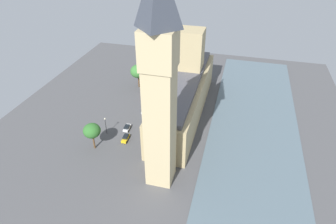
{
  "coord_description": "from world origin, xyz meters",
  "views": [
    {
      "loc": [
        -20.6,
        93.87,
        63.5
      ],
      "look_at": [
        1.0,
        12.33,
        7.95
      ],
      "focal_mm": 31.17,
      "sensor_mm": 36.0,
      "label": 1
    }
  ],
  "objects_px": {
    "car_blue_near_tower": "(147,102)",
    "plane_tree_corner": "(138,71)",
    "double_decker_bus_midblock": "(156,83)",
    "pedestrian_opposite_hall": "(165,100)",
    "parliament_building": "(185,92)",
    "clock_tower": "(159,83)",
    "car_yellow_cab_by_river_gate": "(126,138)",
    "car_white_leading": "(127,128)",
    "car_silver_far_end": "(145,110)",
    "street_lamp_trailing": "(105,123)",
    "plane_tree_under_trees": "(92,131)",
    "street_lamp_kerbside": "(140,79)"
  },
  "relations": [
    {
      "from": "clock_tower",
      "to": "car_white_leading",
      "type": "distance_m",
      "value": 40.55
    },
    {
      "from": "car_silver_far_end",
      "to": "pedestrian_opposite_hall",
      "type": "xyz_separation_m",
      "value": [
        -5.6,
        -9.99,
        -0.2
      ]
    },
    {
      "from": "parliament_building",
      "to": "car_white_leading",
      "type": "height_order",
      "value": "parliament_building"
    },
    {
      "from": "car_white_leading",
      "to": "street_lamp_trailing",
      "type": "bearing_deg",
      "value": -149.94
    },
    {
      "from": "car_silver_far_end",
      "to": "plane_tree_corner",
      "type": "distance_m",
      "value": 22.44
    },
    {
      "from": "double_decker_bus_midblock",
      "to": "plane_tree_corner",
      "type": "xyz_separation_m",
      "value": [
        8.07,
        0.52,
        5.11
      ]
    },
    {
      "from": "car_silver_far_end",
      "to": "plane_tree_under_trees",
      "type": "xyz_separation_m",
      "value": [
        9.18,
        24.98,
        6.26
      ]
    },
    {
      "from": "car_blue_near_tower",
      "to": "plane_tree_corner",
      "type": "relative_size",
      "value": 0.42
    },
    {
      "from": "car_blue_near_tower",
      "to": "pedestrian_opposite_hall",
      "type": "height_order",
      "value": "car_blue_near_tower"
    },
    {
      "from": "car_yellow_cab_by_river_gate",
      "to": "plane_tree_corner",
      "type": "bearing_deg",
      "value": -80.55
    },
    {
      "from": "parliament_building",
      "to": "clock_tower",
      "type": "xyz_separation_m",
      "value": [
        -0.94,
        37.1,
        22.71
      ]
    },
    {
      "from": "pedestrian_opposite_hall",
      "to": "car_white_leading",
      "type": "bearing_deg",
      "value": 158.68
    },
    {
      "from": "car_blue_near_tower",
      "to": "plane_tree_under_trees",
      "type": "bearing_deg",
      "value": 70.01
    },
    {
      "from": "clock_tower",
      "to": "car_blue_near_tower",
      "type": "height_order",
      "value": "clock_tower"
    },
    {
      "from": "clock_tower",
      "to": "double_decker_bus_midblock",
      "type": "height_order",
      "value": "clock_tower"
    },
    {
      "from": "plane_tree_under_trees",
      "to": "street_lamp_trailing",
      "type": "distance_m",
      "value": 8.68
    },
    {
      "from": "parliament_building",
      "to": "plane_tree_corner",
      "type": "xyz_separation_m",
      "value": [
        24.23,
        -14.31,
        -0.87
      ]
    },
    {
      "from": "double_decker_bus_midblock",
      "to": "street_lamp_trailing",
      "type": "xyz_separation_m",
      "value": [
        7.41,
        36.44,
        1.98
      ]
    },
    {
      "from": "double_decker_bus_midblock",
      "to": "car_yellow_cab_by_river_gate",
      "type": "bearing_deg",
      "value": 88.6
    },
    {
      "from": "car_silver_far_end",
      "to": "street_lamp_trailing",
      "type": "distance_m",
      "value": 19.17
    },
    {
      "from": "double_decker_bus_midblock",
      "to": "plane_tree_under_trees",
      "type": "relative_size",
      "value": 1.1
    },
    {
      "from": "parliament_building",
      "to": "double_decker_bus_midblock",
      "type": "bearing_deg",
      "value": -42.55
    },
    {
      "from": "clock_tower",
      "to": "street_lamp_trailing",
      "type": "xyz_separation_m",
      "value": [
        24.51,
        -15.49,
        -26.71
      ]
    },
    {
      "from": "car_silver_far_end",
      "to": "pedestrian_opposite_hall",
      "type": "bearing_deg",
      "value": -121.6
    },
    {
      "from": "car_yellow_cab_by_river_gate",
      "to": "street_lamp_trailing",
      "type": "distance_m",
      "value": 8.86
    },
    {
      "from": "car_blue_near_tower",
      "to": "car_yellow_cab_by_river_gate",
      "type": "bearing_deg",
      "value": 85.38
    },
    {
      "from": "parliament_building",
      "to": "double_decker_bus_midblock",
      "type": "xyz_separation_m",
      "value": [
        16.16,
        -14.83,
        -5.98
      ]
    },
    {
      "from": "double_decker_bus_midblock",
      "to": "pedestrian_opposite_hall",
      "type": "xyz_separation_m",
      "value": [
        -6.85,
        9.75,
        -1.94
      ]
    },
    {
      "from": "clock_tower",
      "to": "car_yellow_cab_by_river_gate",
      "type": "relative_size",
      "value": 13.2
    },
    {
      "from": "double_decker_bus_midblock",
      "to": "pedestrian_opposite_hall",
      "type": "bearing_deg",
      "value": 123.01
    },
    {
      "from": "pedestrian_opposite_hall",
      "to": "plane_tree_corner",
      "type": "height_order",
      "value": "plane_tree_corner"
    },
    {
      "from": "pedestrian_opposite_hall",
      "to": "plane_tree_under_trees",
      "type": "xyz_separation_m",
      "value": [
        14.78,
        34.98,
        6.45
      ]
    },
    {
      "from": "car_yellow_cab_by_river_gate",
      "to": "plane_tree_corner",
      "type": "xyz_separation_m",
      "value": [
        8.51,
        -37.66,
        6.86
      ]
    },
    {
      "from": "double_decker_bus_midblock",
      "to": "plane_tree_corner",
      "type": "bearing_deg",
      "value": 1.63
    },
    {
      "from": "car_white_leading",
      "to": "plane_tree_corner",
      "type": "xyz_separation_m",
      "value": [
        6.78,
        -31.94,
        6.86
      ]
    },
    {
      "from": "car_silver_far_end",
      "to": "car_white_leading",
      "type": "distance_m",
      "value": 12.97
    },
    {
      "from": "clock_tower",
      "to": "street_lamp_kerbside",
      "type": "bearing_deg",
      "value": -64.32
    },
    {
      "from": "clock_tower",
      "to": "car_blue_near_tower",
      "type": "bearing_deg",
      "value": -66.01
    },
    {
      "from": "car_blue_near_tower",
      "to": "car_yellow_cab_by_river_gate",
      "type": "height_order",
      "value": "same"
    },
    {
      "from": "plane_tree_corner",
      "to": "street_lamp_trailing",
      "type": "relative_size",
      "value": 1.61
    },
    {
      "from": "car_blue_near_tower",
      "to": "street_lamp_kerbside",
      "type": "height_order",
      "value": "street_lamp_kerbside"
    },
    {
      "from": "parliament_building",
      "to": "car_yellow_cab_by_river_gate",
      "type": "height_order",
      "value": "parliament_building"
    },
    {
      "from": "parliament_building",
      "to": "car_silver_far_end",
      "type": "xyz_separation_m",
      "value": [
        14.91,
        4.91,
        -7.72
      ]
    },
    {
      "from": "car_yellow_cab_by_river_gate",
      "to": "car_silver_far_end",
      "type": "bearing_deg",
      "value": -95.8
    },
    {
      "from": "parliament_building",
      "to": "plane_tree_under_trees",
      "type": "xyz_separation_m",
      "value": [
        24.09,
        29.9,
        -1.47
      ]
    },
    {
      "from": "parliament_building",
      "to": "car_white_leading",
      "type": "relative_size",
      "value": 13.75
    },
    {
      "from": "plane_tree_corner",
      "to": "street_lamp_trailing",
      "type": "bearing_deg",
      "value": 91.05
    },
    {
      "from": "double_decker_bus_midblock",
      "to": "pedestrian_opposite_hall",
      "type": "height_order",
      "value": "double_decker_bus_midblock"
    },
    {
      "from": "street_lamp_trailing",
      "to": "double_decker_bus_midblock",
      "type": "bearing_deg",
      "value": -101.5
    },
    {
      "from": "clock_tower",
      "to": "double_decker_bus_midblock",
      "type": "relative_size",
      "value": 5.72
    }
  ]
}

